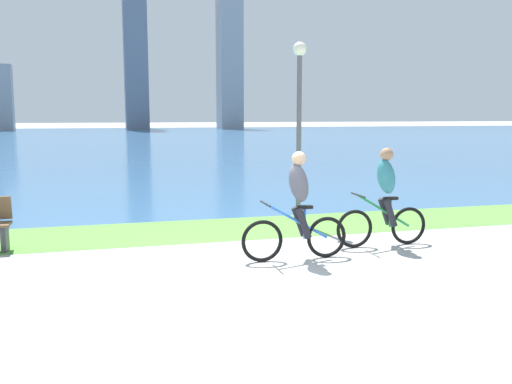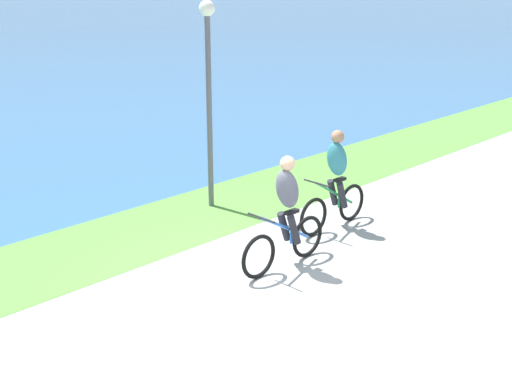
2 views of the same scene
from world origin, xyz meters
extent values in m
plane|color=#9E9E99|center=(0.00, 0.00, 0.00)|extent=(300.00, 300.00, 0.00)
cube|color=#59933D|center=(0.00, 2.76, 0.00)|extent=(120.00, 2.19, 0.01)
cube|color=#386693|center=(0.00, 46.29, 0.00)|extent=(300.00, 84.88, 0.00)
torus|color=black|center=(0.16, 0.16, 0.33)|extent=(0.66, 0.06, 0.66)
torus|color=black|center=(1.22, 0.16, 0.33)|extent=(0.66, 0.06, 0.66)
cylinder|color=blue|center=(0.72, 0.16, 0.62)|extent=(1.03, 0.04, 0.62)
cylinder|color=blue|center=(0.85, 0.16, 0.57)|extent=(0.04, 0.04, 0.48)
cube|color=black|center=(0.85, 0.16, 0.83)|extent=(0.24, 0.10, 0.05)
cylinder|color=black|center=(0.21, 0.16, 0.91)|extent=(0.03, 0.52, 0.03)
ellipsoid|color=#595966|center=(0.75, 0.16, 1.21)|extent=(0.40, 0.36, 0.65)
sphere|color=#D8AD84|center=(0.75, 0.16, 1.59)|extent=(0.22, 0.22, 0.22)
cylinder|color=#26262D|center=(0.80, 0.06, 0.59)|extent=(0.27, 0.11, 0.49)
cylinder|color=#26262D|center=(0.80, 0.26, 0.59)|extent=(0.27, 0.11, 0.49)
torus|color=black|center=(1.93, 0.64, 0.33)|extent=(0.66, 0.06, 0.66)
torus|color=black|center=(2.96, 0.64, 0.33)|extent=(0.66, 0.06, 0.66)
cylinder|color=#268C4C|center=(2.47, 0.64, 0.62)|extent=(1.00, 0.04, 0.62)
cylinder|color=#268C4C|center=(2.60, 0.64, 0.57)|extent=(0.04, 0.04, 0.48)
cube|color=black|center=(2.60, 0.64, 0.83)|extent=(0.24, 0.10, 0.05)
cylinder|color=black|center=(1.98, 0.64, 0.91)|extent=(0.03, 0.52, 0.03)
ellipsoid|color=teal|center=(2.50, 0.64, 1.21)|extent=(0.40, 0.36, 0.65)
sphere|color=#A57A59|center=(2.50, 0.64, 1.59)|extent=(0.22, 0.22, 0.22)
cylinder|color=#26262D|center=(2.55, 0.54, 0.59)|extent=(0.27, 0.11, 0.49)
cylinder|color=#26262D|center=(2.55, 0.74, 0.59)|extent=(0.27, 0.11, 0.49)
cube|color=#38383D|center=(-3.78, 1.97, 0.23)|extent=(0.08, 0.37, 0.45)
cylinder|color=#595960|center=(1.73, 2.94, 1.73)|extent=(0.10, 0.10, 3.46)
sphere|color=white|center=(1.73, 2.94, 3.56)|extent=(0.28, 0.28, 0.28)
cube|color=slate|center=(2.66, 76.04, 10.86)|extent=(3.28, 3.88, 21.72)
cube|color=slate|center=(3.20, 84.71, 13.62)|extent=(3.24, 3.64, 27.24)
cube|color=#8C939E|center=(17.13, 78.78, 10.88)|extent=(3.49, 4.23, 21.77)
camera|label=1|loc=(-2.12, -7.92, 2.26)|focal=39.25mm
camera|label=2|loc=(-6.18, -6.10, 4.30)|focal=48.00mm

